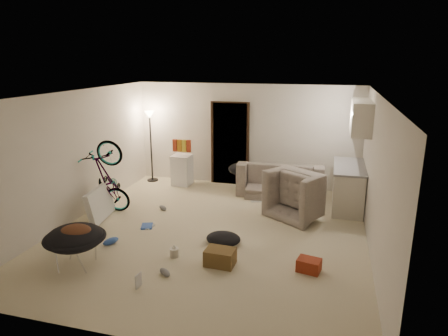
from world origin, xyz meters
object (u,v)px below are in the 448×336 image
(armchair, at_px, (305,198))
(drink_case_a, at_px, (220,257))
(tv_box, at_px, (100,204))
(bicycle, at_px, (109,193))
(floor_lamp, at_px, (150,131))
(sofa, at_px, (280,183))
(mini_fridge, at_px, (182,170))
(drink_case_b, at_px, (309,265))
(saucer_chair, at_px, (75,243))
(kitchen_counter, at_px, (348,187))
(juicer, at_px, (174,252))

(armchair, relative_size, drink_case_a, 2.41)
(armchair, relative_size, tv_box, 1.14)
(armchair, bearing_deg, bicycle, 47.60)
(armchair, xyz_separation_m, bicycle, (-3.88, -0.97, 0.06))
(floor_lamp, bearing_deg, armchair, -18.04)
(sofa, bearing_deg, floor_lamp, -7.35)
(mini_fridge, bearing_deg, drink_case_b, -44.09)
(mini_fridge, relative_size, saucer_chair, 0.82)
(kitchen_counter, xyz_separation_m, drink_case_b, (-0.60, -2.93, -0.34))
(mini_fridge, bearing_deg, armchair, -19.08)
(juicer, bearing_deg, drink_case_a, -3.68)
(sofa, xyz_separation_m, drink_case_a, (-0.44, -3.55, -0.16))
(kitchen_counter, height_order, drink_case_b, kitchen_counter)
(sofa, bearing_deg, saucer_chair, 54.65)
(drink_case_b, bearing_deg, saucer_chair, -155.30)
(mini_fridge, bearing_deg, bicycle, -107.56)
(floor_lamp, distance_m, juicer, 4.43)
(armchair, height_order, tv_box, armchair)
(saucer_chair, bearing_deg, bicycle, 108.13)
(bicycle, relative_size, drink_case_b, 4.69)
(floor_lamp, xyz_separation_m, juicer, (2.11, -3.70, -1.22))
(tv_box, distance_m, drink_case_a, 3.02)
(saucer_chair, bearing_deg, drink_case_b, 12.85)
(armchair, xyz_separation_m, tv_box, (-3.88, -1.31, -0.04))
(tv_box, relative_size, drink_case_a, 2.11)
(floor_lamp, relative_size, tv_box, 1.91)
(saucer_chair, xyz_separation_m, drink_case_a, (2.10, 0.62, -0.26))
(sofa, relative_size, drink_case_b, 5.80)
(kitchen_counter, distance_m, saucer_chair, 5.49)
(tv_box, bearing_deg, saucer_chair, -76.52)
(kitchen_counter, bearing_deg, tv_box, -157.54)
(armchair, xyz_separation_m, saucer_chair, (-3.19, -3.07, 0.04))
(armchair, height_order, saucer_chair, armchair)
(tv_box, xyz_separation_m, drink_case_a, (2.79, -1.15, -0.18))
(drink_case_a, height_order, juicer, drink_case_a)
(armchair, bearing_deg, sofa, -25.95)
(saucer_chair, relative_size, drink_case_a, 2.05)
(kitchen_counter, relative_size, tv_box, 1.58)
(juicer, bearing_deg, bicycle, 144.51)
(sofa, xyz_separation_m, drink_case_b, (0.89, -3.38, -0.19))
(floor_lamp, relative_size, armchair, 1.67)
(mini_fridge, height_order, tv_box, mini_fridge)
(armchair, relative_size, juicer, 5.13)
(kitchen_counter, bearing_deg, juicer, -131.73)
(floor_lamp, relative_size, juicer, 8.56)
(armchair, bearing_deg, floor_lamp, 15.52)
(drink_case_a, distance_m, juicer, 0.79)
(saucer_chair, bearing_deg, floor_lamp, 100.23)
(bicycle, xyz_separation_m, mini_fridge, (0.77, 2.17, -0.04))
(floor_lamp, distance_m, kitchen_counter, 4.95)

